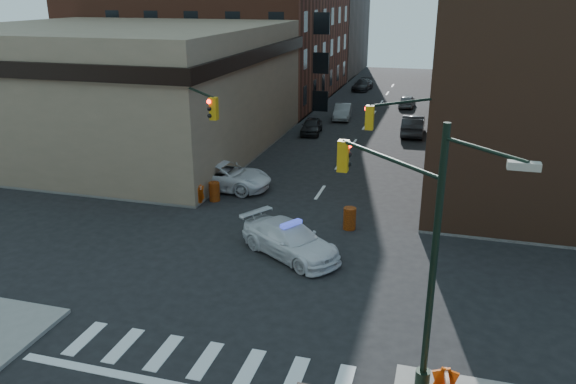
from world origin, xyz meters
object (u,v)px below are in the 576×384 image
Objects in this scene: barrel_road at (350,218)px; barrel_bank at (214,192)px; barricade_nw_a at (192,193)px; pedestrian_a at (190,188)px; parked_car_wnear at (312,126)px; pickup at (223,176)px; parked_car_wfar at (343,112)px; pedestrian_b at (132,164)px; parked_car_enear at (413,125)px; police_car at (290,240)px.

barrel_road is 1.03× the size of barrel_bank.
pedestrian_a is at bearing -85.89° from barricade_nw_a.
pedestrian_a is 1.50× the size of barrel_road.
parked_car_wnear is 18.11m from barricade_nw_a.
pickup reaches higher than parked_car_wfar.
parked_car_wfar is 3.86× the size of barrel_bank.
parked_car_wnear is 2.99× the size of barricade_nw_a.
pickup is 2.15m from barrel_bank.
barrel_bank is at bearing -42.52° from pedestrian_b.
parked_car_enear is 3.90× the size of barricade_nw_a.
pedestrian_b is 1.33× the size of barricade_nw_a.
parked_car_wfar is 24.75m from barricade_nw_a.
police_car is 0.89× the size of pickup.
parked_car_wfar reaches higher than barricade_nw_a.
parked_car_wnear is at bearing 84.80° from barrel_bank.
parked_car_enear is 4.44× the size of barrel_road.
barrel_road is 9.18m from barricade_nw_a.
pedestrian_a is at bearing -54.10° from pedestrian_b.
parked_car_wfar is at bearing 104.74° from pedestrian_a.
parked_car_wfar is 23.82m from barrel_bank.
pickup is 19.72m from parked_car_enear.
parked_car_enear is at bearing 23.47° from police_car.
police_car reaches higher than barricade_nw_a.
pickup is 4.55× the size of barricade_nw_a.
barrel_bank is at bearing -100.80° from parked_car_wnear.
pickup is 1.17× the size of parked_car_enear.
pickup is at bearing -24.68° from pedestrian_b.
pedestrian_a is (-0.70, -3.13, 0.18)m from pickup.
pedestrian_a reaches higher than police_car.
police_car is 1.36× the size of parked_car_wnear.
parked_car_wfar is (1.44, 6.49, 0.04)m from parked_car_wnear.
police_car is at bearing -138.53° from pickup.
parked_car_enear is at bearing 65.63° from barricade_nw_a.
pedestrian_b is (-16.29, -16.85, 0.18)m from parked_car_enear.
police_car is 23.21m from parked_car_wnear.
parked_car_enear is at bearing -39.21° from parked_car_wfar.
pedestrian_a reaches higher than barrel_bank.
pedestrian_b reaches higher than parked_car_wfar.
police_car is 24.98m from parked_car_enear.
pedestrian_b is at bearing 161.24° from barrel_bank.
parked_car_wnear is at bearing 105.94° from pedestrian_a.
barricade_nw_a is (-4.00, -24.42, -0.07)m from parked_car_wfar.
barricade_nw_a is (5.52, -3.01, -0.37)m from pedestrian_b.
parked_car_wnear is 3.41× the size of barrel_road.
barrel_bank is (0.30, -2.12, -0.26)m from pickup.
parked_car_wfar is 26.07m from barrel_road.
barrel_road is (2.06, 3.70, -0.19)m from police_car.
parked_car_wfar is at bearing -34.86° from parked_car_enear.
police_car is at bearing -9.23° from pedestrian_a.
pedestrian_b is 1.56× the size of barrel_bank.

